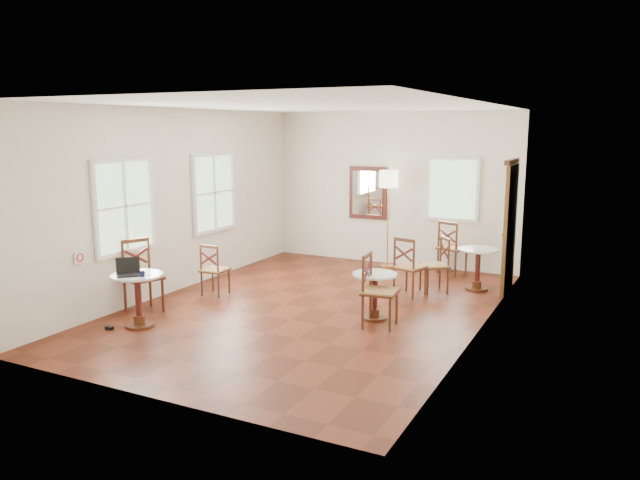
# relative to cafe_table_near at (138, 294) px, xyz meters

# --- Properties ---
(ground) EXTENTS (7.00, 7.00, 0.00)m
(ground) POSITION_rel_cafe_table_near_xyz_m (1.71, 1.83, -0.46)
(ground) COLOR #581F0F
(ground) RESTS_ON ground
(room_shell) EXTENTS (5.02, 7.02, 3.01)m
(room_shell) POSITION_rel_cafe_table_near_xyz_m (1.65, 2.10, 1.43)
(room_shell) COLOR white
(room_shell) RESTS_ON ground
(cafe_table_near) EXTENTS (0.70, 0.70, 0.74)m
(cafe_table_near) POSITION_rel_cafe_table_near_xyz_m (0.00, 0.00, 0.00)
(cafe_table_near) COLOR #4D2613
(cafe_table_near) RESTS_ON ground
(cafe_table_mid) EXTENTS (0.63, 0.63, 0.67)m
(cafe_table_mid) POSITION_rel_cafe_table_near_xyz_m (2.76, 1.76, -0.04)
(cafe_table_mid) COLOR #4D2613
(cafe_table_mid) RESTS_ON ground
(cafe_table_back) EXTENTS (0.67, 0.67, 0.71)m
(cafe_table_back) POSITION_rel_cafe_table_near_xyz_m (3.71, 4.02, -0.02)
(cafe_table_back) COLOR #4D2613
(cafe_table_back) RESTS_ON ground
(chair_near_a) EXTENTS (0.41, 0.41, 0.85)m
(chair_near_a) POSITION_rel_cafe_table_near_xyz_m (-0.04, 1.79, -0.03)
(chair_near_a) COLOR #4D2613
(chair_near_a) RESTS_ON ground
(chair_near_b) EXTENTS (0.64, 0.64, 1.07)m
(chair_near_b) POSITION_rel_cafe_table_near_xyz_m (-0.46, 0.58, 0.08)
(chair_near_b) COLOR #4D2613
(chair_near_b) RESTS_ON ground
(chair_mid_a) EXTENTS (0.55, 0.55, 0.97)m
(chair_mid_a) POSITION_rel_cafe_table_near_xyz_m (2.80, 3.16, 0.02)
(chair_mid_a) COLOR #4D2613
(chair_mid_a) RESTS_ON ground
(chair_mid_b) EXTENTS (0.51, 0.51, 1.01)m
(chair_mid_b) POSITION_rel_cafe_table_near_xyz_m (2.92, 1.48, 0.04)
(chair_mid_b) COLOR #4D2613
(chair_mid_b) RESTS_ON ground
(chair_back_a) EXTENTS (0.57, 0.57, 1.00)m
(chair_back_a) POSITION_rel_cafe_table_near_xyz_m (3.02, 4.99, 0.04)
(chair_back_a) COLOR #4D2613
(chair_back_a) RESTS_ON ground
(chair_back_b) EXTENTS (0.59, 0.59, 0.92)m
(chair_back_b) POSITION_rel_cafe_table_near_xyz_m (3.12, 3.59, 0.00)
(chair_back_b) COLOR #4D2613
(chair_back_b) RESTS_ON ground
(floor_lamp) EXTENTS (0.37, 0.37, 1.89)m
(floor_lamp) POSITION_rel_cafe_table_near_xyz_m (1.76, 4.98, 1.14)
(floor_lamp) COLOR #BF8C3F
(floor_lamp) RESTS_ON ground
(laptop) EXTENTS (0.40, 0.40, 0.22)m
(laptop) POSITION_rel_cafe_table_near_xyz_m (-0.08, -0.08, 0.34)
(laptop) COLOR black
(laptop) RESTS_ON cafe_table_near
(mouse) EXTENTS (0.11, 0.08, 0.04)m
(mouse) POSITION_rel_cafe_table_near_xyz_m (-0.05, -0.05, 0.30)
(mouse) COLOR black
(mouse) RESTS_ON cafe_table_near
(navy_mug) EXTENTS (0.10, 0.07, 0.08)m
(navy_mug) POSITION_rel_cafe_table_near_xyz_m (0.15, -0.06, 0.32)
(navy_mug) COLOR black
(navy_mug) RESTS_ON cafe_table_near
(water_glass) EXTENTS (0.06, 0.06, 0.09)m
(water_glass) POSITION_rel_cafe_table_near_xyz_m (0.20, 0.00, 0.33)
(water_glass) COLOR white
(water_glass) RESTS_ON cafe_table_near
(power_adapter) EXTENTS (0.11, 0.06, 0.04)m
(power_adapter) POSITION_rel_cafe_table_near_xyz_m (-0.28, -0.28, -0.44)
(power_adapter) COLOR black
(power_adapter) RESTS_ON ground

